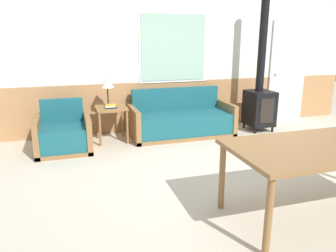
% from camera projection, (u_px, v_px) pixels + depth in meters
% --- Properties ---
extents(ground_plane, '(16.00, 16.00, 0.00)m').
position_uv_depth(ground_plane, '(247.00, 185.00, 3.85)').
color(ground_plane, beige).
extents(wall_back, '(7.20, 0.09, 2.70)m').
position_uv_depth(wall_back, '(177.00, 55.00, 5.92)').
color(wall_back, '#AD7A4C').
rests_on(wall_back, ground_plane).
extents(couch, '(1.77, 0.78, 0.79)m').
position_uv_depth(couch, '(181.00, 121.00, 5.72)').
color(couch, olive).
rests_on(couch, ground_plane).
extents(armchair, '(0.81, 0.77, 0.74)m').
position_uv_depth(armchair, '(64.00, 135.00, 4.96)').
color(armchair, olive).
rests_on(armchair, ground_plane).
extents(side_table, '(0.49, 0.49, 0.58)m').
position_uv_depth(side_table, '(111.00, 113.00, 5.34)').
color(side_table, olive).
rests_on(side_table, ground_plane).
extents(table_lamp, '(0.21, 0.21, 0.49)m').
position_uv_depth(table_lamp, '(107.00, 83.00, 5.28)').
color(table_lamp, black).
rests_on(table_lamp, side_table).
extents(book_stack, '(0.19, 0.13, 0.06)m').
position_uv_depth(book_stack, '(111.00, 106.00, 5.22)').
color(book_stack, black).
rests_on(book_stack, side_table).
extents(dining_table, '(1.90, 0.92, 0.72)m').
position_uv_depth(dining_table, '(329.00, 150.00, 3.05)').
color(dining_table, olive).
rests_on(dining_table, ground_plane).
extents(wood_stove, '(0.44, 0.51, 2.45)m').
position_uv_depth(wood_stove, '(260.00, 96.00, 5.95)').
color(wood_stove, black).
rests_on(wood_stove, ground_plane).
extents(entry_door, '(0.81, 0.09, 1.99)m').
position_uv_depth(entry_door, '(287.00, 72.00, 6.63)').
color(entry_door, white).
rests_on(entry_door, ground_plane).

